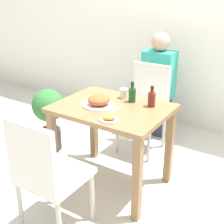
% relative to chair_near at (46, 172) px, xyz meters
% --- Properties ---
extents(ground_plane, '(16.00, 16.00, 0.00)m').
position_rel_chair_near_xyz_m(ground_plane, '(0.05, 0.73, -0.50)').
color(ground_plane, beige).
extents(wall_back, '(8.00, 0.05, 2.60)m').
position_rel_chair_near_xyz_m(wall_back, '(0.05, 2.28, 0.80)').
color(wall_back, white).
rests_on(wall_back, ground_plane).
extents(dining_table, '(0.90, 0.68, 0.73)m').
position_rel_chair_near_xyz_m(dining_table, '(0.05, 0.73, 0.10)').
color(dining_table, olive).
rests_on(dining_table, ground_plane).
extents(chair_near, '(0.42, 0.42, 0.89)m').
position_rel_chair_near_xyz_m(chair_near, '(0.00, 0.00, 0.00)').
color(chair_near, silver).
rests_on(chair_near, ground_plane).
extents(chair_far, '(0.42, 0.42, 0.89)m').
position_rel_chair_near_xyz_m(chair_far, '(-0.01, 1.47, 0.00)').
color(chair_far, silver).
rests_on(chair_far, ground_plane).
extents(food_plate, '(0.26, 0.26, 0.09)m').
position_rel_chair_near_xyz_m(food_plate, '(-0.04, 0.68, 0.27)').
color(food_plate, white).
rests_on(food_plate, dining_table).
extents(side_plate, '(0.14, 0.14, 0.05)m').
position_rel_chair_near_xyz_m(side_plate, '(0.18, 0.49, 0.25)').
color(side_plate, white).
rests_on(side_plate, dining_table).
extents(drink_cup, '(0.07, 0.07, 0.08)m').
position_rel_chair_near_xyz_m(drink_cup, '(0.03, 0.95, 0.27)').
color(drink_cup, silver).
rests_on(drink_cup, dining_table).
extents(sauce_bottle, '(0.06, 0.06, 0.18)m').
position_rel_chair_near_xyz_m(sauce_bottle, '(0.32, 0.90, 0.30)').
color(sauce_bottle, maroon).
rests_on(sauce_bottle, dining_table).
extents(condiment_bottle, '(0.06, 0.06, 0.18)m').
position_rel_chair_near_xyz_m(condiment_bottle, '(0.14, 0.90, 0.30)').
color(condiment_bottle, '#194C23').
rests_on(condiment_bottle, dining_table).
extents(fork_utensil, '(0.03, 0.18, 0.00)m').
position_rel_chair_near_xyz_m(fork_utensil, '(-0.20, 0.68, 0.23)').
color(fork_utensil, silver).
rests_on(fork_utensil, dining_table).
extents(spoon_utensil, '(0.02, 0.19, 0.00)m').
position_rel_chair_near_xyz_m(spoon_utensil, '(0.12, 0.68, 0.23)').
color(spoon_utensil, silver).
rests_on(spoon_utensil, dining_table).
extents(potted_plant_left, '(0.33, 0.33, 0.66)m').
position_rel_chair_near_xyz_m(potted_plant_left, '(-0.83, 0.90, -0.09)').
color(potted_plant_left, '#333333').
rests_on(potted_plant_left, ground_plane).
extents(person_figure, '(0.34, 0.22, 1.17)m').
position_rel_chair_near_xyz_m(person_figure, '(-0.05, 1.85, 0.08)').
color(person_figure, '#2D3347').
rests_on(person_figure, ground_plane).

